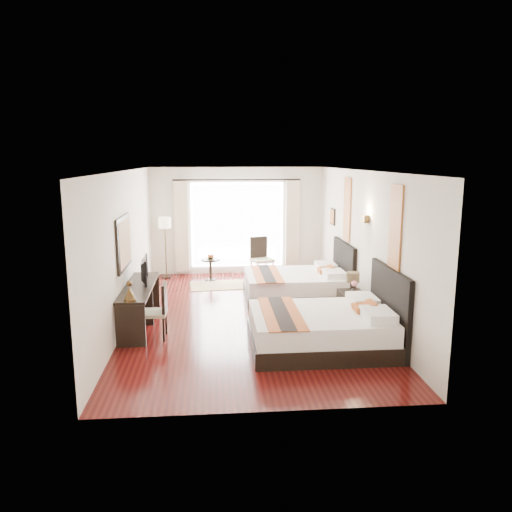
{
  "coord_description": "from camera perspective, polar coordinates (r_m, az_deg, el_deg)",
  "views": [
    {
      "loc": [
        -0.62,
        -9.29,
        3.03
      ],
      "look_at": [
        0.19,
        0.15,
        1.16
      ],
      "focal_mm": 35.0,
      "sensor_mm": 36.0,
      "label": 1
    }
  ],
  "objects": [
    {
      "name": "window_glass",
      "position": [
        13.15,
        -2.16,
        3.58
      ],
      "size": [
        2.4,
        0.02,
        2.2
      ],
      "primitive_type": "cube",
      "color": "white",
      "rests_on": "wall_window"
    },
    {
      "name": "television",
      "position": [
        9.49,
        -12.97,
        -1.55
      ],
      "size": [
        0.19,
        0.83,
        0.47
      ],
      "primitive_type": "imported",
      "rotation": [
        0.0,
        0.0,
        1.67
      ],
      "color": "black",
      "rests_on": "console_desk"
    },
    {
      "name": "jute_rug",
      "position": [
        12.1,
        -4.22,
        -3.36
      ],
      "size": [
        1.44,
        1.04,
        0.01
      ],
      "primitive_type": "cube",
      "rotation": [
        0.0,
        0.0,
        0.08
      ],
      "color": "tan",
      "rests_on": "floor"
    },
    {
      "name": "bed_near",
      "position": [
        8.22,
        7.97,
        -8.11
      ],
      "size": [
        2.3,
        1.79,
        1.3
      ],
      "color": "black",
      "rests_on": "floor"
    },
    {
      "name": "bronze_figurine",
      "position": [
        8.31,
        -14.25,
        -4.02
      ],
      "size": [
        0.22,
        0.22,
        0.3
      ],
      "primitive_type": null,
      "rotation": [
        0.0,
        0.0,
        -0.09
      ],
      "color": "#453318",
      "rests_on": "console_desk"
    },
    {
      "name": "ceiling",
      "position": [
        9.32,
        -1.1,
        9.67
      ],
      "size": [
        4.5,
        7.5,
        0.02
      ],
      "primitive_type": "cube",
      "color": "white",
      "rests_on": "wall_headboard"
    },
    {
      "name": "floor",
      "position": [
        9.8,
        -1.04,
        -6.9
      ],
      "size": [
        4.5,
        7.5,
        0.01
      ],
      "primitive_type": "cube",
      "color": "#3A0A0A",
      "rests_on": "ground"
    },
    {
      "name": "art_panel_near",
      "position": [
        8.15,
        15.65,
        3.12
      ],
      "size": [
        0.03,
        0.5,
        1.35
      ],
      "primitive_type": "cube",
      "color": "maroon",
      "rests_on": "wall_headboard"
    },
    {
      "name": "wall_window",
      "position": [
        13.15,
        -2.17,
        4.02
      ],
      "size": [
        4.5,
        0.01,
        2.8
      ],
      "primitive_type": "cube",
      "color": "silver",
      "rests_on": "floor"
    },
    {
      "name": "drape_right",
      "position": [
        13.2,
        4.17,
        3.5
      ],
      "size": [
        0.35,
        0.14,
        2.35
      ],
      "primitive_type": "cube",
      "color": "beige",
      "rests_on": "floor"
    },
    {
      "name": "nightstand",
      "position": [
        9.74,
        10.83,
        -5.54
      ],
      "size": [
        0.45,
        0.55,
        0.53
      ],
      "primitive_type": "cube",
      "color": "black",
      "rests_on": "floor"
    },
    {
      "name": "art_panel_far",
      "position": [
        10.86,
        10.38,
        5.26
      ],
      "size": [
        0.03,
        0.5,
        1.35
      ],
      "primitive_type": "cube",
      "color": "maroon",
      "rests_on": "wall_headboard"
    },
    {
      "name": "wall_headboard",
      "position": [
        9.86,
        12.07,
        1.39
      ],
      "size": [
        0.01,
        7.5,
        2.8
      ],
      "primitive_type": "cube",
      "color": "silver",
      "rests_on": "floor"
    },
    {
      "name": "console_desk",
      "position": [
        9.4,
        -13.13,
        -5.54
      ],
      "size": [
        0.5,
        2.2,
        0.76
      ],
      "primitive_type": "cube",
      "color": "black",
      "rests_on": "floor"
    },
    {
      "name": "bed_far",
      "position": [
        10.93,
        4.89,
        -3.25
      ],
      "size": [
        2.2,
        1.71,
        1.24
      ],
      "color": "black",
      "rests_on": "floor"
    },
    {
      "name": "window_chair",
      "position": [
        12.65,
        0.64,
        -1.21
      ],
      "size": [
        0.62,
        0.62,
        1.07
      ],
      "rotation": [
        0.0,
        0.0,
        -1.25
      ],
      "color": "#BFB393",
      "rests_on": "floor"
    },
    {
      "name": "desk_chair",
      "position": [
        8.73,
        -11.48,
        -7.36
      ],
      "size": [
        0.45,
        0.45,
        0.96
      ],
      "rotation": [
        0.0,
        0.0,
        3.12
      ],
      "color": "#BFB393",
      "rests_on": "floor"
    },
    {
      "name": "wall_sconce",
      "position": [
        9.47,
        12.43,
        4.16
      ],
      "size": [
        0.1,
        0.14,
        0.14
      ],
      "primitive_type": "cube",
      "color": "#453318",
      "rests_on": "wall_headboard"
    },
    {
      "name": "sheer_curtain",
      "position": [
        13.09,
        -2.15,
        3.54
      ],
      "size": [
        2.3,
        0.02,
        2.1
      ],
      "primitive_type": "cube",
      "color": "white",
      "rests_on": "wall_window"
    },
    {
      "name": "vase",
      "position": [
        9.51,
        11.13,
        -4.04
      ],
      "size": [
        0.15,
        0.15,
        0.15
      ],
      "primitive_type": "imported",
      "rotation": [
        0.0,
        0.0,
        -0.09
      ],
      "color": "black",
      "rests_on": "nightstand"
    },
    {
      "name": "wall_entry",
      "position": [
        5.82,
        1.43,
        -5.12
      ],
      "size": [
        4.5,
        0.01,
        2.8
      ],
      "primitive_type": "cube",
      "color": "silver",
      "rests_on": "floor"
    },
    {
      "name": "table_lamp",
      "position": [
        9.67,
        11.02,
        -2.57
      ],
      "size": [
        0.25,
        0.25,
        0.4
      ],
      "color": "black",
      "rests_on": "nightstand"
    },
    {
      "name": "floor_lamp",
      "position": [
        12.83,
        -10.38,
        3.31
      ],
      "size": [
        0.32,
        0.32,
        1.57
      ],
      "color": "black",
      "rests_on": "floor"
    },
    {
      "name": "side_table",
      "position": [
        12.58,
        -5.21,
        -1.57
      ],
      "size": [
        0.47,
        0.47,
        0.54
      ],
      "primitive_type": "cylinder",
      "color": "black",
      "rests_on": "floor"
    },
    {
      "name": "mirror_frame",
      "position": [
        9.18,
        -14.88,
        1.49
      ],
      "size": [
        0.04,
        1.25,
        0.95
      ],
      "primitive_type": "cube",
      "color": "black",
      "rests_on": "wall_desk"
    },
    {
      "name": "wall_desk",
      "position": [
        9.57,
        -14.6,
        0.98
      ],
      "size": [
        0.01,
        7.5,
        2.8
      ],
      "primitive_type": "cube",
      "color": "silver",
      "rests_on": "floor"
    },
    {
      "name": "fruit_bowl",
      "position": [
        12.55,
        -5.22,
        -0.21
      ],
      "size": [
        0.21,
        0.21,
        0.05
      ],
      "primitive_type": "imported",
      "rotation": [
        0.0,
        0.0,
        -0.04
      ],
      "color": "#413017",
      "rests_on": "side_table"
    },
    {
      "name": "drape_left",
      "position": [
        13.07,
        -8.51,
        3.32
      ],
      "size": [
        0.35,
        0.14,
        2.35
      ],
      "primitive_type": "cube",
      "color": "beige",
      "rests_on": "floor"
    },
    {
      "name": "mirror_glass",
      "position": [
        9.17,
        -14.72,
        1.5
      ],
      "size": [
        0.01,
        1.12,
        0.82
      ],
      "primitive_type": "cube",
      "color": "white",
      "rests_on": "mirror_frame"
    }
  ]
}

